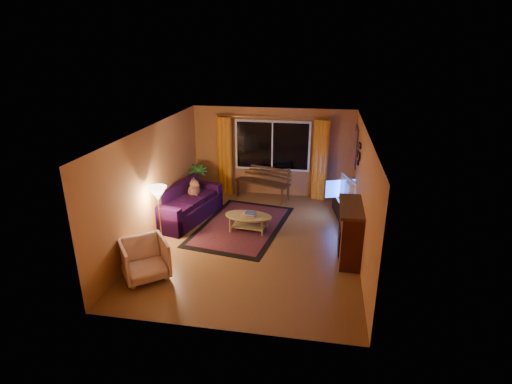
% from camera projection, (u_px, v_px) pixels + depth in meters
% --- Properties ---
extents(floor, '(4.50, 6.00, 0.02)m').
position_uv_depth(floor, '(254.00, 241.00, 8.92)').
color(floor, brown).
rests_on(floor, ground).
extents(ceiling, '(4.50, 6.00, 0.02)m').
position_uv_depth(ceiling, '(253.00, 129.00, 8.03)').
color(ceiling, white).
rests_on(ceiling, ground).
extents(wall_back, '(4.50, 0.02, 2.50)m').
position_uv_depth(wall_back, '(272.00, 152.00, 11.25)').
color(wall_back, '#B9763D').
rests_on(wall_back, ground).
extents(wall_left, '(0.02, 6.00, 2.50)m').
position_uv_depth(wall_left, '(153.00, 182.00, 8.84)').
color(wall_left, '#B9763D').
rests_on(wall_left, ground).
extents(wall_right, '(0.02, 6.00, 2.50)m').
position_uv_depth(wall_right, '(363.00, 195.00, 8.11)').
color(wall_right, '#B9763D').
rests_on(wall_right, ground).
extents(window, '(2.00, 0.02, 1.30)m').
position_uv_depth(window, '(272.00, 146.00, 11.12)').
color(window, black).
rests_on(window, wall_back).
extents(curtain_rod, '(3.20, 0.03, 0.03)m').
position_uv_depth(curtain_rod, '(272.00, 117.00, 10.80)').
color(curtain_rod, '#BF8C3F').
rests_on(curtain_rod, wall_back).
extents(curtain_left, '(0.36, 0.36, 2.24)m').
position_uv_depth(curtain_left, '(225.00, 156.00, 11.39)').
color(curtain_left, orange).
rests_on(curtain_left, ground).
extents(curtain_right, '(0.36, 0.36, 2.24)m').
position_uv_depth(curtain_right, '(320.00, 160.00, 10.96)').
color(curtain_right, orange).
rests_on(curtain_right, ground).
extents(bench, '(1.63, 0.97, 0.47)m').
position_uv_depth(bench, '(263.00, 190.00, 11.28)').
color(bench, '#392516').
rests_on(bench, ground).
extents(potted_plant, '(0.57, 0.57, 0.99)m').
position_uv_depth(potted_plant, '(198.00, 182.00, 11.14)').
color(potted_plant, '#235B1E').
rests_on(potted_plant, ground).
extents(sofa, '(1.37, 2.23, 0.84)m').
position_uv_depth(sofa, '(187.00, 203.00, 9.88)').
color(sofa, black).
rests_on(sofa, ground).
extents(dog, '(0.34, 0.45, 0.48)m').
position_uv_depth(dog, '(194.00, 188.00, 10.22)').
color(dog, brown).
rests_on(dog, sofa).
extents(armchair, '(1.09, 1.08, 0.82)m').
position_uv_depth(armchair, '(145.00, 257.00, 7.40)').
color(armchair, beige).
rests_on(armchair, ground).
extents(floor_lamp, '(0.26, 0.26, 1.29)m').
position_uv_depth(floor_lamp, '(160.00, 216.00, 8.60)').
color(floor_lamp, '#BF8C3F').
rests_on(floor_lamp, ground).
extents(rug, '(2.31, 3.21, 0.02)m').
position_uv_depth(rug, '(242.00, 226.00, 9.61)').
color(rug, maroon).
rests_on(rug, ground).
extents(coffee_table, '(1.22, 1.22, 0.40)m').
position_uv_depth(coffee_table, '(249.00, 223.00, 9.30)').
color(coffee_table, '#9C8B4C').
rests_on(coffee_table, ground).
extents(tv_console, '(0.54, 1.11, 0.44)m').
position_uv_depth(tv_console, '(343.00, 207.00, 10.15)').
color(tv_console, black).
rests_on(tv_console, ground).
extents(television, '(0.46, 0.97, 0.56)m').
position_uv_depth(television, '(345.00, 189.00, 9.97)').
color(television, black).
rests_on(television, tv_console).
extents(fireplace, '(0.40, 1.20, 1.10)m').
position_uv_depth(fireplace, '(350.00, 233.00, 8.02)').
color(fireplace, maroon).
rests_on(fireplace, ground).
extents(mirror_cluster, '(0.06, 0.60, 0.56)m').
position_uv_depth(mirror_cluster, '(358.00, 152.00, 9.13)').
color(mirror_cluster, black).
rests_on(mirror_cluster, wall_right).
extents(painting, '(0.04, 0.76, 0.96)m').
position_uv_depth(painting, '(355.00, 146.00, 10.24)').
color(painting, '#E8541E').
rests_on(painting, wall_right).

